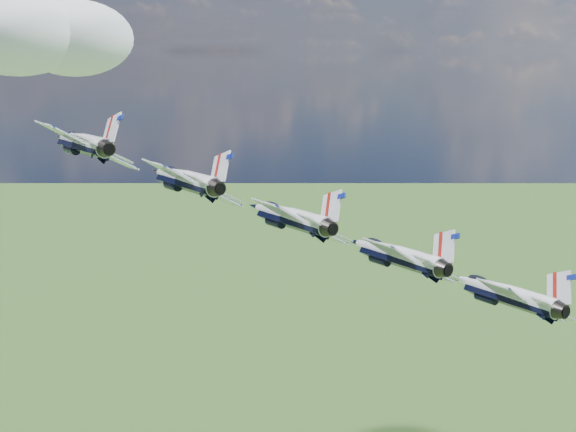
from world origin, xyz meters
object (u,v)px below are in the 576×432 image
jet_0 (81,142)px  jet_3 (394,254)px  jet_4 (502,293)px  jet_2 (288,216)px  jet_1 (184,179)px

jet_0 → jet_3: (24.94, -21.17, -10.88)m
jet_3 → jet_4: bearing=-42.4°
jet_2 → jet_3: jet_2 is taller
jet_3 → jet_4: size_ratio=1.00×
jet_0 → jet_1: (8.31, -7.06, -3.63)m
jet_0 → jet_1: size_ratio=1.00×
jet_1 → jet_3: 22.98m
jet_1 → jet_2: size_ratio=1.00×
jet_1 → jet_2: (8.31, -7.06, -3.63)m
jet_1 → jet_4: (24.94, -21.17, -10.88)m
jet_0 → jet_3: size_ratio=1.00×
jet_1 → jet_4: jet_1 is taller
jet_4 → jet_2: bearing=137.6°
jet_1 → jet_3: jet_1 is taller
jet_0 → jet_2: size_ratio=1.00×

